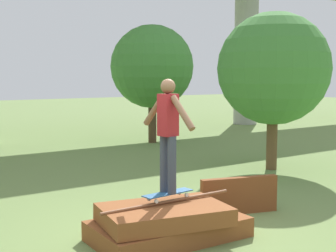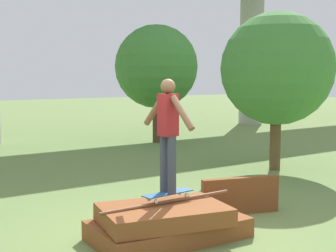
# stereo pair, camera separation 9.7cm
# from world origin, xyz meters

# --- Properties ---
(ground_plane) EXTENTS (80.00, 80.00, 0.00)m
(ground_plane) POSITION_xyz_m (0.00, 0.00, 0.00)
(ground_plane) COLOR olive
(scrap_pile) EXTENTS (2.16, 1.37, 0.55)m
(scrap_pile) POSITION_xyz_m (-0.05, -0.03, 0.23)
(scrap_pile) COLOR brown
(scrap_pile) RESTS_ON ground_plane
(scrap_plank_loose) EXTENTS (1.32, 0.50, 0.61)m
(scrap_plank_loose) POSITION_xyz_m (1.63, 0.31, 0.30)
(scrap_plank_loose) COLOR brown
(scrap_plank_loose) RESTS_ON ground_plane
(skateboard) EXTENTS (0.79, 0.26, 0.09)m
(skateboard) POSITION_xyz_m (0.02, 0.06, 0.62)
(skateboard) COLOR #23517F
(skateboard) RESTS_ON scrap_pile
(skater) EXTENTS (0.24, 1.06, 1.58)m
(skater) POSITION_xyz_m (0.02, 0.06, 1.54)
(skater) COLOR #383D4C
(skater) RESTS_ON skateboard
(tree_behind_left) EXTENTS (2.80, 2.80, 3.98)m
(tree_behind_left) POSITION_xyz_m (5.04, 8.13, 2.57)
(tree_behind_left) COLOR #4C3823
(tree_behind_left) RESTS_ON ground_plane
(tree_behind_right) EXTENTS (2.69, 2.69, 3.78)m
(tree_behind_right) POSITION_xyz_m (4.87, 2.58, 2.43)
(tree_behind_right) COLOR brown
(tree_behind_right) RESTS_ON ground_plane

